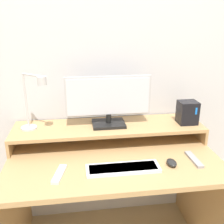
% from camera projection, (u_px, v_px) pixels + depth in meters
% --- Properties ---
extents(wall_back, '(6.00, 0.05, 2.50)m').
position_uv_depth(wall_back, '(105.00, 59.00, 1.81)').
color(wall_back, silver).
rests_on(wall_back, ground_plane).
extents(desk, '(1.27, 0.75, 0.72)m').
position_uv_depth(desk, '(113.00, 183.00, 1.68)').
color(desk, tan).
rests_on(desk, ground_plane).
extents(monitor_shelf, '(1.27, 0.33, 0.11)m').
position_uv_depth(monitor_shelf, '(109.00, 128.00, 1.77)').
color(monitor_shelf, tan).
rests_on(monitor_shelf, desk).
extents(monitor, '(0.56, 0.17, 0.33)m').
position_uv_depth(monitor, '(108.00, 100.00, 1.72)').
color(monitor, black).
rests_on(monitor, monitor_shelf).
extents(desk_lamp, '(0.20, 0.17, 0.37)m').
position_uv_depth(desk_lamp, '(34.00, 101.00, 1.61)').
color(desk_lamp, silver).
rests_on(desk_lamp, monitor_shelf).
extents(router_dock, '(0.13, 0.11, 0.16)m').
position_uv_depth(router_dock, '(187.00, 112.00, 1.78)').
color(router_dock, black).
rests_on(router_dock, monitor_shelf).
extents(keyboard, '(0.41, 0.12, 0.02)m').
position_uv_depth(keyboard, '(123.00, 168.00, 1.45)').
color(keyboard, white).
rests_on(keyboard, desk).
extents(mouse, '(0.05, 0.08, 0.03)m').
position_uv_depth(mouse, '(172.00, 163.00, 1.50)').
color(mouse, black).
rests_on(mouse, desk).
extents(remote_control, '(0.08, 0.18, 0.02)m').
position_uv_depth(remote_control, '(59.00, 174.00, 1.40)').
color(remote_control, white).
rests_on(remote_control, desk).
extents(remote_secondary, '(0.04, 0.18, 0.02)m').
position_uv_depth(remote_secondary, '(194.00, 159.00, 1.55)').
color(remote_secondary, '#99999E').
rests_on(remote_secondary, desk).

